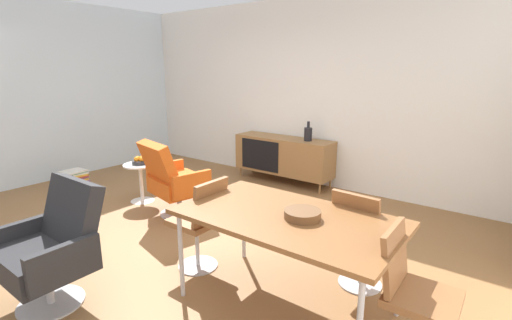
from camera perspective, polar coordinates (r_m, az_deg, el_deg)
The scene contains 15 objects.
ground_plane at distance 4.22m, azimuth -12.28°, elevation -11.04°, with size 8.32×8.32×0.00m, color olive.
wall_back at distance 5.86m, azimuth 6.81°, elevation 10.36°, with size 6.80×0.12×2.80m, color white.
wall_window_left at distance 6.63m, azimuth -31.64°, elevation 8.82°, with size 0.12×5.60×2.80m, color silver.
sideboard at distance 5.79m, azimuth 4.26°, elevation 0.75°, with size 1.60×0.45×0.72m.
vase_cobalt at distance 5.50m, azimuth 8.10°, elevation 4.06°, with size 0.12×0.12×0.29m.
dining_table at distance 2.70m, azimuth 4.85°, elevation -9.35°, with size 1.60×0.90×0.74m.
wooden_bowl_on_table at distance 2.63m, azimuth 7.23°, elevation -8.37°, with size 0.26×0.26×0.06m, color brown.
dining_chair_near_window at distance 3.31m, azimuth -8.53°, elevation -9.22°, with size 0.43×0.40×0.86m.
dining_chair_far_end at distance 2.51m, azimuth 23.10°, elevation -18.35°, with size 0.43×0.41×0.86m.
dining_chair_back_right at distance 3.12m, azimuth 15.91°, elevation -11.14°, with size 0.42×0.45×0.86m.
lounge_chair_red at distance 4.57m, azimuth -12.77°, elevation -2.86°, with size 0.81×0.77×0.95m.
armchair_black_shell at distance 3.24m, azimuth -29.03°, elevation -11.50°, with size 0.72×0.66×0.95m.
side_table_round at distance 5.22m, azimuth -17.44°, elevation -2.70°, with size 0.44×0.44×0.52m.
fruit_bowl at distance 5.16m, azimuth -17.65°, elevation -0.12°, with size 0.20×0.20×0.11m.
magazine_stack at distance 6.17m, azimuth -26.46°, elevation -2.77°, with size 0.34×0.40×0.28m.
Camera 1 is at (2.95, -2.45, 1.77)m, focal length 25.75 mm.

